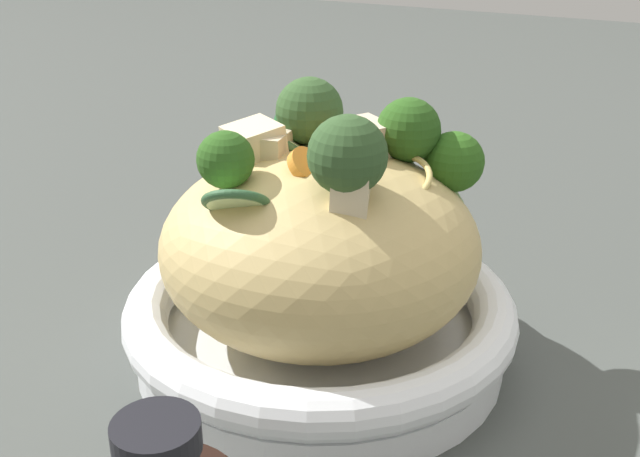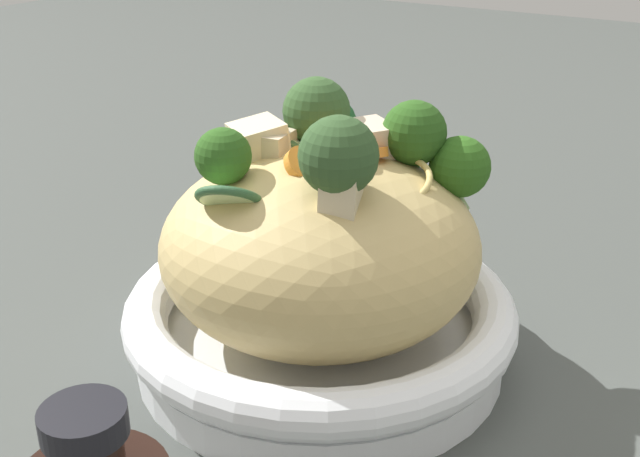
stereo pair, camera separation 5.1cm
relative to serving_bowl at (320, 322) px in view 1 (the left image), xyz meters
name	(u,v)px [view 1 (the left image)]	position (x,y,z in m)	size (l,w,h in m)	color
ground_plane	(320,356)	(0.00, 0.00, -0.03)	(3.00, 3.00, 0.00)	#434743
serving_bowl	(320,322)	(0.00, 0.00, 0.00)	(0.26, 0.26, 0.05)	white
noodle_heap	(321,245)	(0.00, 0.00, 0.06)	(0.21, 0.21, 0.12)	tan
broccoli_florets	(342,138)	(0.03, 0.00, 0.12)	(0.17, 0.17, 0.08)	#9AB86B
carrot_coins	(334,154)	(0.01, -0.01, 0.12)	(0.08, 0.09, 0.03)	orange
zucchini_slices	(262,163)	(-0.01, 0.04, 0.11)	(0.14, 0.08, 0.04)	beige
chicken_chunks	(305,151)	(0.01, 0.01, 0.12)	(0.11, 0.12, 0.03)	beige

